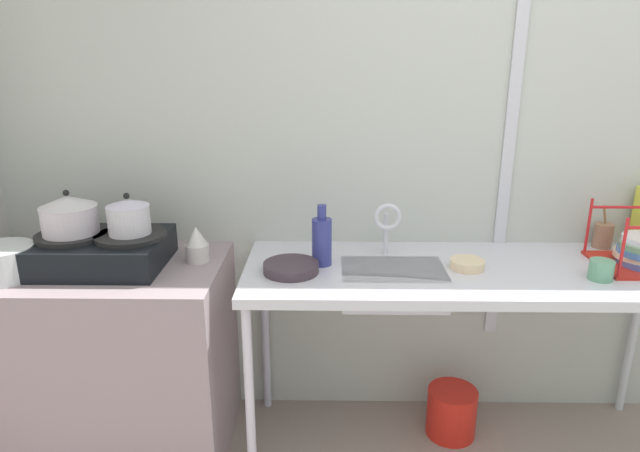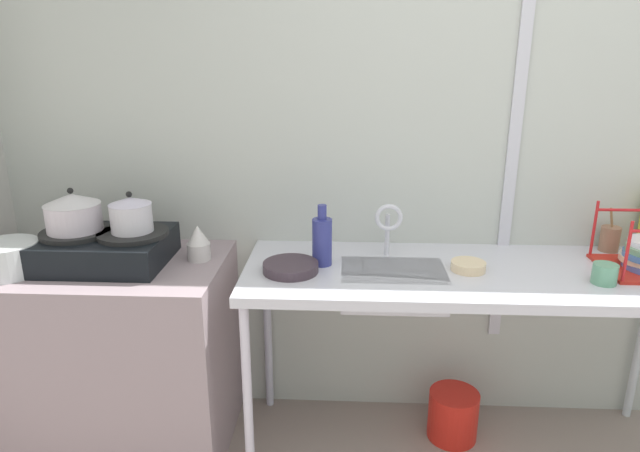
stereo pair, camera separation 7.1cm
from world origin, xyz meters
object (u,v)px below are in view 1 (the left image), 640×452
Objects in this scene: small_bowl_on_drainboard at (467,264)px; frying_pan at (291,268)px; stove at (103,250)px; cup_by_rack at (601,270)px; sink_basin at (393,284)px; bottle_by_sink at (322,240)px; faucet at (387,221)px; pot_on_right_burner at (129,216)px; utensil_jar at (603,235)px; pot_on_left_burner at (69,214)px; pot_beside_stove at (2,262)px; percolator at (197,245)px; bucket_on_floor at (451,412)px.

frying_pan is at bearing -175.91° from small_bowl_on_drainboard.
stove reaches higher than frying_pan.
stove is at bearing 176.69° from cup_by_rack.
cup_by_rack is (1.17, -0.05, 0.02)m from frying_pan.
frying_pan is (-0.40, -0.04, 0.08)m from sink_basin.
faucet is at bearing 18.51° from bottle_by_sink.
small_bowl_on_drainboard is 0.54× the size of bottle_by_sink.
sink_basin is 3.04× the size of small_bowl_on_drainboard.
bottle_by_sink is (0.75, 0.03, -0.11)m from pot_on_right_burner.
faucet is at bearing -172.16° from utensil_jar.
sink_basin is (1.27, -0.02, -0.28)m from pot_on_left_burner.
pot_on_left_burner is 0.30m from pot_beside_stove.
percolator is at bearing 174.71° from sink_basin.
faucet is (1.47, 0.25, 0.10)m from pot_beside_stove.
faucet is at bearing 96.91° from sink_basin.
pot_on_left_burner is at bearing -177.23° from bucket_on_floor.
utensil_jar is 1.03m from bucket_on_floor.
bottle_by_sink is (1.21, 0.16, 0.04)m from pot_beside_stove.
bottle_by_sink reaches higher than small_bowl_on_drainboard.
frying_pan is 1.04m from bucket_on_floor.
percolator is at bearing 173.87° from cup_by_rack.
faucet is at bearing 6.59° from pot_on_right_burner.
pot_on_left_burner is 0.90× the size of pot_beside_stove.
faucet is 0.82m from cup_by_rack.
percolator is 1.36m from bucket_on_floor.
sink_basin is 1.84× the size of bucket_on_floor.
bucket_on_floor is at bearing 10.75° from frying_pan.
small_bowl_on_drainboard is (0.31, -0.13, -0.14)m from faucet.
pot_beside_stove is 1.09m from frying_pan.
pot_on_right_burner is at bearing 176.48° from cup_by_rack.
pot_on_right_burner is 0.67m from frying_pan.
utensil_jar reaches higher than small_bowl_on_drainboard.
pot_beside_stove is at bearing -176.13° from small_bowl_on_drainboard.
pot_on_right_burner is 0.76× the size of frying_pan.
pot_on_right_burner is 0.49m from pot_beside_stove.
frying_pan is at bearing -174.24° from sink_basin.
pot_beside_stove is at bearing -173.49° from bucket_on_floor.
bucket_on_floor is at bearing 3.26° from pot_on_right_burner.
cup_by_rack is (0.78, -0.23, -0.12)m from faucet.
faucet reaches higher than small_bowl_on_drainboard.
pot_beside_stove reaches higher than bucket_on_floor.
stove is at bearing -171.13° from percolator.
stove reaches higher than pot_beside_stove.
pot_on_left_burner is 1.11× the size of utensil_jar.
stove is at bearing 175.63° from frying_pan.
bucket_on_floor is (-0.64, -0.17, -0.79)m from utensil_jar.
cup_by_rack is at bearing -7.00° from sink_basin.
bottle_by_sink is 1.28× the size of utensil_jar.
sink_basin is at bearing -162.85° from bucket_on_floor.
utensil_jar is (2.10, 0.25, -0.01)m from stove.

